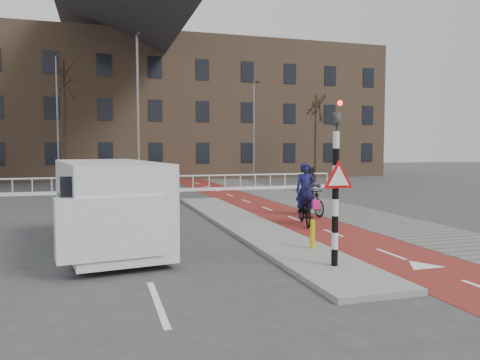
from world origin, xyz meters
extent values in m
plane|color=#38383A|center=(0.00, 0.00, 0.00)|extent=(120.00, 120.00, 0.00)
cube|color=maroon|center=(1.50, 10.00, 0.01)|extent=(2.50, 60.00, 0.01)
cube|color=slate|center=(4.30, 10.00, 0.01)|extent=(3.00, 60.00, 0.01)
cube|color=gray|center=(-0.70, 4.00, 0.06)|extent=(1.80, 16.00, 0.12)
cylinder|color=black|center=(-0.60, -2.00, 1.56)|extent=(0.14, 0.14, 2.88)
imported|color=black|center=(-0.60, -2.00, 3.40)|extent=(0.13, 0.16, 0.80)
cylinder|color=#FF0C05|center=(-0.60, -2.14, 3.58)|extent=(0.11, 0.02, 0.11)
cylinder|color=#CDB80B|center=(-0.30, -0.29, 0.48)|extent=(0.12, 0.12, 0.72)
imported|color=black|center=(1.32, 3.68, 0.55)|extent=(1.22, 2.18, 1.08)
imported|color=#121440|center=(1.32, 3.68, 1.19)|extent=(0.78, 0.61, 1.89)
cube|color=#EA2182|center=(1.46, 3.14, 0.77)|extent=(0.28, 0.22, 0.30)
imported|color=black|center=(2.45, 5.57, 0.55)|extent=(0.68, 1.82, 1.07)
imported|color=black|center=(2.45, 5.57, 1.09)|extent=(0.88, 0.72, 1.68)
cube|color=silver|center=(-5.22, 1.51, 1.23)|extent=(2.89, 5.60, 2.14)
cube|color=#1C843E|center=(-6.30, 1.51, 1.13)|extent=(0.52, 3.39, 0.55)
cube|color=#1C843E|center=(-4.14, 1.51, 1.13)|extent=(0.52, 3.39, 0.55)
cube|color=black|center=(-5.22, -0.81, 1.63)|extent=(1.91, 0.33, 0.90)
cylinder|color=black|center=(-5.86, -0.42, 0.37)|extent=(0.37, 0.78, 0.75)
cylinder|color=black|center=(-4.06, -0.16, 0.37)|extent=(0.37, 0.78, 0.75)
cylinder|color=black|center=(-6.39, 3.17, 0.37)|extent=(0.37, 0.78, 0.75)
cylinder|color=black|center=(-4.59, 3.44, 0.37)|extent=(0.37, 0.78, 0.75)
cube|color=silver|center=(-5.00, 17.00, 0.95)|extent=(28.00, 0.08, 0.08)
cube|color=silver|center=(-5.00, 17.00, 0.10)|extent=(28.00, 0.10, 0.20)
cube|color=#7F6047|center=(-3.00, 32.00, 6.00)|extent=(46.00, 10.00, 12.00)
cylinder|color=black|center=(-7.66, 23.28, 4.31)|extent=(0.24, 0.24, 8.61)
cylinder|color=black|center=(10.98, 22.82, 3.37)|extent=(0.22, 0.22, 6.74)
cylinder|color=slate|center=(-3.51, 13.13, 4.10)|extent=(0.12, 0.12, 8.19)
cylinder|color=slate|center=(-8.03, 22.40, 4.39)|extent=(0.12, 0.12, 8.78)
cylinder|color=slate|center=(5.49, 21.86, 3.73)|extent=(0.12, 0.12, 7.45)
camera|label=1|loc=(-5.40, -10.91, 2.66)|focal=35.00mm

